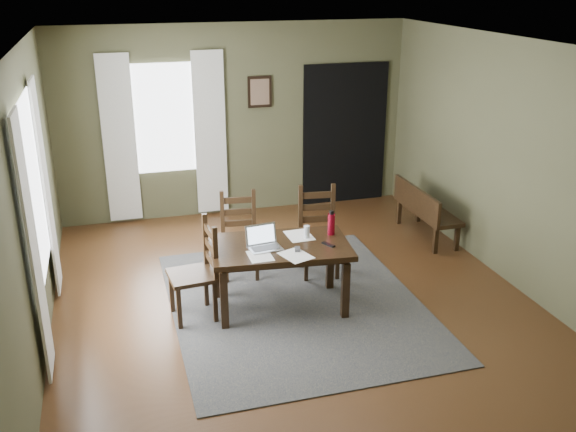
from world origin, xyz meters
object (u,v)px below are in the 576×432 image
object	(u,v)px
chair_back_left	(240,236)
laptop	(263,242)
chair_end	(197,272)
chair_back_right	(319,232)
bench	(424,207)
water_bottle	(331,224)
dining_table	(280,253)

from	to	relation	value
chair_back_left	laptop	bearing A→B (deg)	-79.26
chair_end	chair_back_right	distance (m)	1.65
bench	water_bottle	size ratio (longest dim) A/B	4.64
laptop	chair_end	bearing A→B (deg)	168.53
chair_back_left	water_bottle	size ratio (longest dim) A/B	3.66
dining_table	bench	distance (m)	2.69
chair_back_left	chair_back_right	bearing A→B (deg)	-5.41
water_bottle	chair_back_left	bearing A→B (deg)	136.40
dining_table	chair_back_left	xyz separation A→B (m)	(-0.24, 0.91, -0.15)
chair_back_left	bench	xyz separation A→B (m)	(2.57, 0.42, -0.06)
bench	water_bottle	distance (m)	2.16
bench	water_bottle	bearing A→B (deg)	124.96
chair_back_right	bench	bearing A→B (deg)	28.78
dining_table	chair_back_left	distance (m)	0.95
chair_back_left	laptop	xyz separation A→B (m)	(0.06, -0.92, 0.30)
chair_back_right	water_bottle	xyz separation A→B (m)	(-0.06, -0.59, 0.34)
chair_back_right	bench	world-z (taller)	chair_back_right
dining_table	water_bottle	size ratio (longest dim) A/B	5.61
bench	chair_end	bearing A→B (deg)	112.00
chair_end	bench	size ratio (longest dim) A/B	0.83
chair_end	laptop	world-z (taller)	chair_end
chair_back_right	chair_end	bearing A→B (deg)	-147.94
chair_back_right	bench	xyz separation A→B (m)	(1.68, 0.62, -0.09)
bench	water_bottle	world-z (taller)	water_bottle
dining_table	laptop	distance (m)	0.23
laptop	chair_back_left	bearing A→B (deg)	86.78
bench	laptop	world-z (taller)	laptop
chair_back_left	laptop	distance (m)	0.97
dining_table	chair_end	bearing A→B (deg)	-177.09
chair_end	bench	bearing A→B (deg)	106.71
chair_back_right	bench	distance (m)	1.79
dining_table	laptop	bearing A→B (deg)	-170.47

